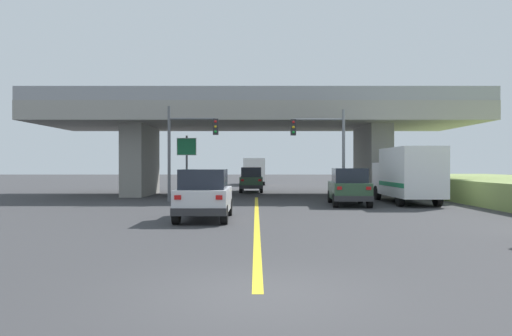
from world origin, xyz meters
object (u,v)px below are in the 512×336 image
traffic_signal_farside (187,142)px  semi_truck_distant (256,171)px  suv_lead (206,195)px  highway_sign (188,153)px  box_truck (409,174)px  suv_crossing (351,187)px  sedan_oncoming (253,180)px  traffic_signal_nearside (327,142)px

traffic_signal_farside → semi_truck_distant: (4.02, 25.70, -2.02)m
suv_lead → highway_sign: size_ratio=1.01×
traffic_signal_farside → highway_sign: (-0.56, 4.34, -0.56)m
box_truck → semi_truck_distant: bearing=108.1°
semi_truck_distant → suv_crossing: bearing=-79.5°
suv_lead → suv_crossing: size_ratio=0.94×
highway_sign → box_truck: bearing=-22.8°
box_truck → semi_truck_distant: 28.39m
traffic_signal_farside → semi_truck_distant: bearing=81.1°
sedan_oncoming → highway_sign: highway_sign is taller
sedan_oncoming → highway_sign: bearing=-124.4°
suv_crossing → box_truck: size_ratio=0.65×
traffic_signal_farside → traffic_signal_nearside: bearing=0.8°
traffic_signal_nearside → suv_crossing: bearing=-71.2°
suv_crossing → traffic_signal_nearside: bearing=112.8°
suv_lead → semi_truck_distant: semi_truck_distant is taller
semi_truck_distant → box_truck: bearing=-71.9°
semi_truck_distant → suv_lead: bearing=-93.0°
box_truck → sedan_oncoming: bearing=126.8°
sedan_oncoming → suv_lead: bearing=-94.7°
suv_lead → highway_sign: 14.34m
highway_sign → semi_truck_distant: (4.58, 21.36, -1.46)m
box_truck → highway_sign: 14.60m
box_truck → highway_sign: highway_sign is taller
box_truck → traffic_signal_nearside: (-4.47, 1.41, 1.90)m
box_truck → traffic_signal_nearside: traffic_signal_nearside is taller
suv_lead → semi_truck_distant: bearing=87.0°
sedan_oncoming → traffic_signal_farside: 11.70m
highway_sign → suv_crossing: bearing=-34.9°
semi_truck_distant → highway_sign: bearing=-102.1°
suv_crossing → highway_sign: (-9.84, 6.87, 2.02)m
traffic_signal_farside → semi_truck_distant: size_ratio=0.76×
box_truck → sedan_oncoming: (-9.02, 12.04, -0.64)m
traffic_signal_nearside → highway_sign: 9.89m
sedan_oncoming → semi_truck_distant: bearing=89.3°
traffic_signal_farside → highway_sign: bearing=97.4°
suv_lead → traffic_signal_nearside: 11.82m
suv_lead → semi_truck_distant: size_ratio=0.56×
box_truck → traffic_signal_farside: size_ratio=1.23×
traffic_signal_farside → semi_truck_distant: traffic_signal_farside is taller
suv_lead → highway_sign: highway_sign is taller
suv_lead → highway_sign: (-2.71, 13.94, 2.02)m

